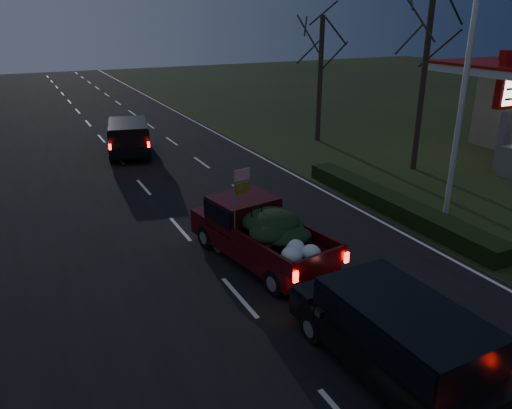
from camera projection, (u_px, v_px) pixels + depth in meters
name	position (u px, v px, depth m)	size (l,w,h in m)	color
ground	(239.00, 298.00, 13.27)	(120.00, 120.00, 0.00)	black
road_asphalt	(239.00, 297.00, 13.27)	(14.00, 120.00, 0.02)	black
hedge_row	(393.00, 204.00, 18.90)	(1.00, 10.00, 0.60)	black
light_pole	(468.00, 64.00, 16.91)	(0.50, 0.90, 9.16)	silver
gas_price_pylon	(512.00, 91.00, 22.71)	(2.00, 0.41, 5.57)	gray
bare_tree_mid	(429.00, 31.00, 22.02)	(3.60, 3.60, 8.50)	black
bare_tree_far	(321.00, 49.00, 27.86)	(3.60, 3.60, 7.00)	black
pickup_truck	(260.00, 230.00, 14.92)	(2.78, 5.41, 2.71)	#3E080C
lead_suv	(128.00, 135.00, 26.42)	(3.00, 5.22, 1.41)	black
rear_suv	(399.00, 331.00, 10.12)	(2.34, 4.90, 1.39)	black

